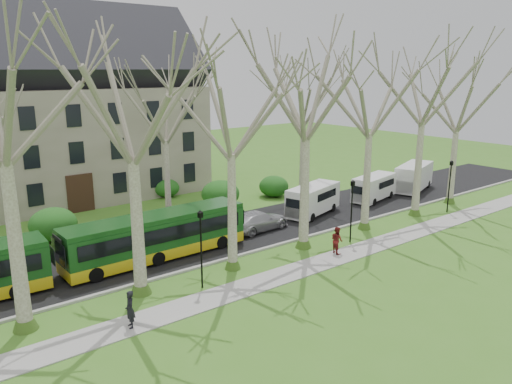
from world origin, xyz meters
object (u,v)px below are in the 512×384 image
bus_follow (157,236)px  sedan (258,221)px  van_a (313,200)px  van_c (414,177)px  pedestrian_a (130,309)px  pedestrian_b (337,240)px  van_b (374,188)px

bus_follow → sedan: size_ratio=2.35×
bus_follow → sedan: (8.41, 0.48, -0.74)m
sedan → van_a: 6.10m
van_c → pedestrian_a: 34.08m
pedestrian_a → bus_follow: bearing=155.6°
bus_follow → sedan: bearing=2.3°
bus_follow → pedestrian_a: size_ratio=6.60×
bus_follow → van_a: 14.50m
sedan → bus_follow: bearing=88.6°
van_c → pedestrian_b: size_ratio=3.35×
pedestrian_a → pedestrian_b: pedestrian_a is taller
bus_follow → van_b: bus_follow is taller
van_a → pedestrian_a: size_ratio=3.10×
bus_follow → van_a: bearing=2.8°
sedan → van_a: bearing=-90.2°
van_a → van_c: van_c is taller
van_a → van_c: (13.64, -0.04, 0.09)m
pedestrian_a → pedestrian_b: 14.54m
van_a → van_b: (7.60, -0.07, -0.07)m
van_b → van_c: size_ratio=0.88×
bus_follow → pedestrian_b: size_ratio=6.64×
van_b → van_c: bearing=-12.0°
van_a → van_c: 13.64m
pedestrian_a → van_b: bearing=117.3°
van_c → pedestrian_b: 19.97m
pedestrian_a → van_c: bearing=114.4°
van_a → pedestrian_b: bearing=-140.4°
pedestrian_b → van_b: bearing=-47.2°
van_c → sedan: bearing=161.7°
van_c → pedestrian_b: van_c is taller
pedestrian_b → van_c: bearing=-55.8°
bus_follow → van_a: size_ratio=2.13×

